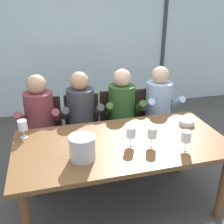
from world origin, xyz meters
TOP-DOWN VIEW (x-y plane):
  - ground at (0.00, 1.00)m, footprint 14.00×14.00m
  - window_glass_panel at (0.00, 2.64)m, footprint 7.13×0.03m
  - window_mullion_right at (1.60, 2.62)m, footprint 0.06×0.06m
  - hillside_vineyard at (0.00, 6.97)m, footprint 13.13×2.40m
  - dining_table at (0.00, 0.00)m, footprint 1.93×0.95m
  - chair_near_curtain at (-0.68, 0.88)m, footprint 0.44×0.44m
  - chair_left_of_center at (-0.23, 0.87)m, footprint 0.47×0.47m
  - chair_center at (0.22, 0.90)m, footprint 0.47×0.47m
  - chair_right_of_center at (0.69, 0.88)m, footprint 0.48×0.48m
  - person_maroon_top at (-0.72, 0.75)m, footprint 0.49×0.63m
  - person_charcoal_jacket at (-0.25, 0.75)m, footprint 0.47×0.62m
  - person_olive_shirt at (0.24, 0.75)m, footprint 0.48×0.63m
  - person_pale_blue_shirt at (0.73, 0.75)m, footprint 0.47×0.62m
  - ice_bucket_primary at (-0.39, -0.17)m, footprint 0.22×0.22m
  - tasting_bowl at (0.76, 0.17)m, footprint 0.15×0.15m
  - wine_glass_by_left_taster at (0.24, -0.13)m, footprint 0.08×0.08m
  - wine_glass_near_bucket at (0.06, -0.07)m, footprint 0.08×0.08m
  - wine_glass_center_pour at (0.49, -0.26)m, footprint 0.08×0.08m
  - wine_glass_by_right_taster at (-0.87, 0.32)m, footprint 0.08×0.08m

SIDE VIEW (x-z plane):
  - ground at x=0.00m, z-range 0.00..0.00m
  - chair_near_curtain at x=-0.68m, z-range 0.07..0.96m
  - chair_left_of_center at x=-0.23m, z-range 0.07..0.96m
  - chair_center at x=0.22m, z-range 0.07..0.96m
  - chair_right_of_center at x=0.69m, z-range 0.07..0.96m
  - dining_table at x=0.00m, z-range 0.29..1.04m
  - person_maroon_top at x=-0.72m, z-range 0.09..1.29m
  - person_charcoal_jacket at x=-0.25m, z-range 0.09..1.29m
  - person_olive_shirt at x=0.24m, z-range 0.09..1.29m
  - person_pale_blue_shirt at x=0.73m, z-range 0.09..1.29m
  - tasting_bowl at x=0.76m, z-range 0.74..0.79m
  - ice_bucket_primary at x=-0.39m, z-range 0.75..0.95m
  - wine_glass_by_left_taster at x=0.24m, z-range 0.77..0.95m
  - wine_glass_near_bucket at x=0.06m, z-range 0.77..0.95m
  - wine_glass_center_pour at x=0.49m, z-range 0.77..0.95m
  - wine_glass_by_right_taster at x=-0.87m, z-range 0.77..0.95m
  - hillside_vineyard at x=0.00m, z-range 0.00..2.10m
  - window_glass_panel at x=0.00m, z-range 0.00..2.60m
  - window_mullion_right at x=1.60m, z-range 0.00..2.60m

